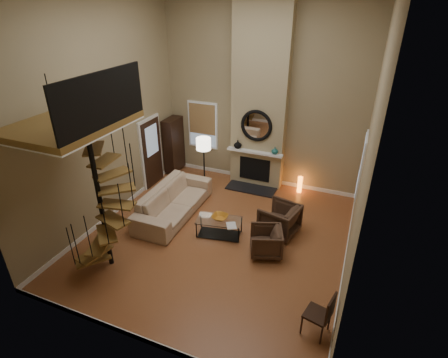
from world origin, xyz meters
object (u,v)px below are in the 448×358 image
at_px(sofa, 174,201).
at_px(side_chair, 322,313).
at_px(coffee_table, 219,225).
at_px(floor_lamp, 204,148).
at_px(hutch, 174,144).
at_px(accent_lamp, 300,184).
at_px(armchair_far, 269,241).
at_px(armchair_near, 282,221).

relative_size(sofa, side_chair, 2.96).
distance_m(coffee_table, floor_lamp, 2.51).
distance_m(hutch, accent_lamp, 4.24).
bearing_deg(armchair_far, accent_lamp, 159.05).
xyz_separation_m(armchair_near, coffee_table, (-1.40, -0.70, -0.07)).
distance_m(accent_lamp, side_chair, 5.11).
bearing_deg(armchair_far, sofa, -123.36).
height_order(sofa, accent_lamp, sofa).
bearing_deg(hutch, sofa, -61.13).
relative_size(coffee_table, side_chair, 1.29).
bearing_deg(side_chair, armchair_far, 129.04).
xyz_separation_m(hutch, floor_lamp, (1.53, -0.92, 0.46)).
distance_m(hutch, sofa, 2.71).
bearing_deg(coffee_table, sofa, 163.62).
relative_size(hutch, side_chair, 1.92).
bearing_deg(side_chair, armchair_near, 116.65).
relative_size(hutch, armchair_near, 2.02).
xyz_separation_m(sofa, armchair_near, (2.91, 0.25, -0.04)).
distance_m(sofa, accent_lamp, 3.82).
height_order(sofa, floor_lamp, floor_lamp).
relative_size(hutch, floor_lamp, 1.01).
relative_size(hutch, accent_lamp, 3.50).
height_order(armchair_far, side_chair, side_chair).
height_order(accent_lamp, side_chair, side_chair).
height_order(armchair_far, floor_lamp, floor_lamp).
height_order(sofa, armchair_far, sofa).
bearing_deg(armchair_far, floor_lamp, -148.80).
xyz_separation_m(armchair_near, side_chair, (1.35, -2.70, 0.17)).
xyz_separation_m(accent_lamp, side_chair, (1.37, -4.92, 0.28)).
distance_m(sofa, armchair_near, 2.92).
bearing_deg(coffee_table, hutch, 135.28).
relative_size(armchair_near, armchair_far, 1.22).
relative_size(armchair_far, coffee_table, 0.60).
height_order(hutch, accent_lamp, hutch).
bearing_deg(accent_lamp, armchair_near, -89.64).
distance_m(hutch, armchair_far, 5.14).
bearing_deg(armchair_far, coffee_table, -119.99).
bearing_deg(sofa, hutch, 28.20).
relative_size(sofa, accent_lamp, 5.40).
bearing_deg(side_chair, sofa, 150.20).
bearing_deg(coffee_table, floor_lamp, 124.30).
bearing_deg(floor_lamp, hutch, 149.14).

